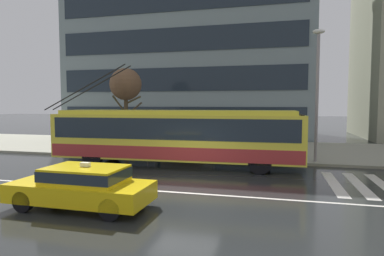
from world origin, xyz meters
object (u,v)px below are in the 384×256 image
at_px(bus_shelter, 182,123).
at_px(pedestrian_approaching_curb, 159,129).
at_px(pedestrian_at_shelter, 254,140).
at_px(trolleybus, 175,135).
at_px(taxi_oncoming_near, 83,185).
at_px(street_lamp, 317,84).
at_px(street_tree_bare, 126,85).

bearing_deg(bus_shelter, pedestrian_approaching_curb, -133.55).
xyz_separation_m(pedestrian_at_shelter, pedestrian_approaching_curb, (-5.44, -0.55, 0.58)).
bearing_deg(pedestrian_approaching_curb, trolleybus, -53.32).
distance_m(trolleybus, pedestrian_at_shelter, 4.71).
relative_size(taxi_oncoming_near, pedestrian_at_shelter, 2.55).
bearing_deg(bus_shelter, street_lamp, -8.71).
relative_size(pedestrian_at_shelter, pedestrian_approaching_curb, 0.83).
height_order(bus_shelter, pedestrian_at_shelter, bus_shelter).
xyz_separation_m(bus_shelter, pedestrian_approaching_curb, (-1.07, -1.13, -0.28)).
bearing_deg(pedestrian_approaching_curb, bus_shelter, 46.45).
bearing_deg(pedestrian_approaching_curb, pedestrian_at_shelter, 5.76).
xyz_separation_m(pedestrian_approaching_curb, street_tree_bare, (-3.39, 2.77, 2.71)).
xyz_separation_m(bus_shelter, pedestrian_at_shelter, (4.37, -0.58, -0.86)).
relative_size(pedestrian_at_shelter, street_lamp, 0.25).
relative_size(pedestrian_approaching_curb, street_tree_bare, 0.37).
relative_size(bus_shelter, pedestrian_approaching_curb, 2.03).
bearing_deg(street_lamp, bus_shelter, 171.29).
bearing_deg(pedestrian_approaching_curb, taxi_oncoming_near, -83.90).
bearing_deg(pedestrian_at_shelter, bus_shelter, 172.42).
relative_size(taxi_oncoming_near, pedestrian_approaching_curb, 2.11).
height_order(bus_shelter, street_lamp, street_lamp).
bearing_deg(pedestrian_at_shelter, street_tree_bare, 165.90).
bearing_deg(taxi_oncoming_near, trolleybus, 84.61).
bearing_deg(street_lamp, pedestrian_at_shelter, 169.75).
bearing_deg(street_tree_bare, trolleybus, -44.75).
distance_m(pedestrian_approaching_curb, street_lamp, 8.98).
bearing_deg(street_lamp, trolleybus, -162.04).
bearing_deg(pedestrian_at_shelter, street_lamp, -10.25).
bearing_deg(taxi_oncoming_near, street_tree_bare, 109.76).
bearing_deg(street_tree_bare, bus_shelter, -20.13).
bearing_deg(trolleybus, street_lamp, 17.96).
height_order(trolleybus, pedestrian_at_shelter, trolleybus).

